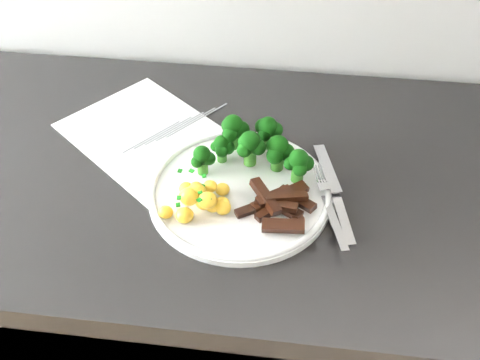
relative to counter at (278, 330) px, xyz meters
The scene contains 8 objects.
counter is the anchor object (origin of this frame).
recipe_paper 0.50m from the counter, 163.96° to the left, with size 0.36×0.34×0.00m.
plate 0.45m from the counter, 148.39° to the right, with size 0.27×0.27×0.02m.
broccoli 0.49m from the counter, 166.29° to the left, with size 0.18×0.10×0.07m.
potatoes 0.49m from the counter, 145.81° to the right, with size 0.10×0.08×0.04m.
beef_strips 0.47m from the counter, 100.09° to the right, with size 0.12×0.10×0.03m.
fork 0.47m from the counter, 51.87° to the right, with size 0.05×0.17×0.02m.
knife 0.46m from the counter, 37.48° to the right, with size 0.06×0.20×0.02m.
Camera 1 is at (0.08, 1.05, 1.47)m, focal length 42.09 mm.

